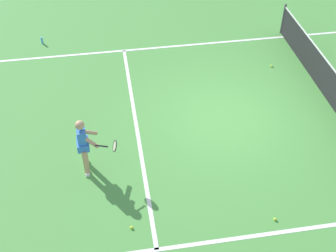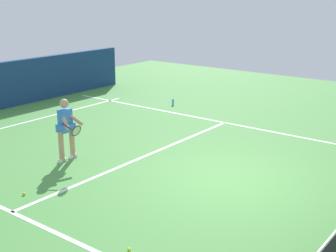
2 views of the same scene
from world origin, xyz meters
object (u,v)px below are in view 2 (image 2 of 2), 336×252
at_px(tennis_player, 66,127).
at_px(tennis_ball_mid, 24,194).
at_px(tennis_ball_far, 129,250).
at_px(water_bottle, 173,102).

bearing_deg(tennis_player, tennis_ball_mid, 24.33).
height_order(tennis_player, tennis_ball_far, tennis_player).
xyz_separation_m(tennis_ball_far, water_bottle, (-8.44, -5.44, 0.09)).
relative_size(tennis_ball_mid, tennis_ball_far, 1.00).
bearing_deg(water_bottle, tennis_ball_mid, 15.61).
bearing_deg(tennis_ball_mid, tennis_ball_far, 84.80).
bearing_deg(water_bottle, tennis_player, 12.70).
xyz_separation_m(tennis_ball_mid, water_bottle, (-8.15, -2.28, 0.09)).
relative_size(tennis_ball_mid, water_bottle, 0.28).
distance_m(tennis_player, tennis_ball_mid, 2.28).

